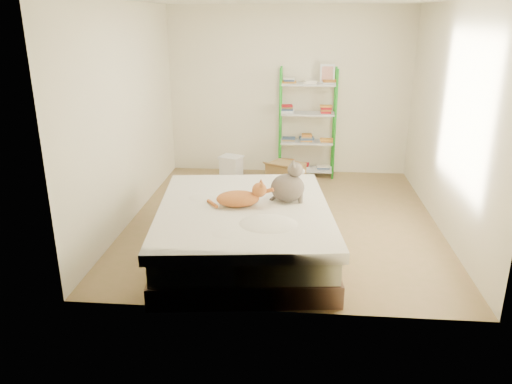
# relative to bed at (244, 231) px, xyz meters

# --- Properties ---
(room) EXTENTS (3.81, 4.21, 2.61)m
(room) POSITION_rel_bed_xyz_m (0.38, 1.05, 1.02)
(room) COLOR olive
(room) RESTS_ON ground
(bed) EXTENTS (2.00, 2.39, 0.56)m
(bed) POSITION_rel_bed_xyz_m (0.00, 0.00, 0.00)
(bed) COLOR brown
(bed) RESTS_ON ground
(orange_cat) EXTENTS (0.56, 0.36, 0.21)m
(orange_cat) POSITION_rel_bed_xyz_m (-0.06, 0.00, 0.39)
(orange_cat) COLOR orange
(orange_cat) RESTS_ON bed
(grey_cat) EXTENTS (0.40, 0.34, 0.44)m
(grey_cat) POSITION_rel_bed_xyz_m (0.44, 0.20, 0.50)
(grey_cat) COLOR gray
(grey_cat) RESTS_ON bed
(shelf_unit) EXTENTS (0.88, 0.36, 1.74)m
(shelf_unit) POSITION_rel_bed_xyz_m (0.68, 2.93, 0.54)
(shelf_unit) COLOR green
(shelf_unit) RESTS_ON ground
(cardboard_box) EXTENTS (0.62, 0.64, 0.40)m
(cardboard_box) POSITION_rel_bed_xyz_m (0.37, 2.39, -0.11)
(cardboard_box) COLOR #9C7B53
(cardboard_box) RESTS_ON ground
(white_bin) EXTENTS (0.40, 0.38, 0.37)m
(white_bin) POSITION_rel_bed_xyz_m (-0.49, 2.64, -0.09)
(white_bin) COLOR white
(white_bin) RESTS_ON ground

